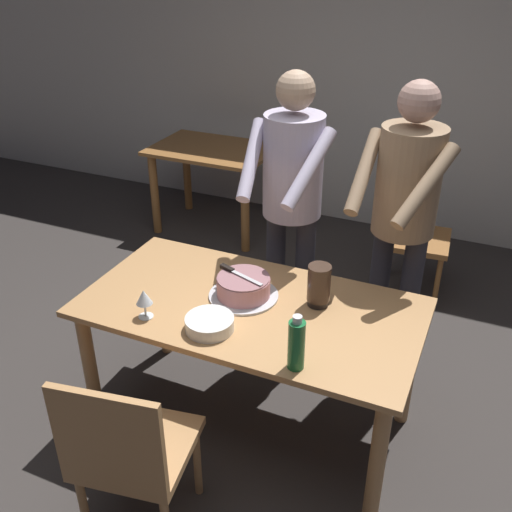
% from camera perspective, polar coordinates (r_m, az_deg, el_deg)
% --- Properties ---
extents(ground_plane, '(14.00, 14.00, 0.00)m').
position_cam_1_polar(ground_plane, '(3.26, -0.49, -15.84)').
color(ground_plane, '#383330').
extents(back_wall, '(10.00, 0.12, 2.70)m').
position_cam_1_polar(back_wall, '(5.01, 13.01, 17.40)').
color(back_wall, beige).
rests_on(back_wall, ground_plane).
extents(main_dining_table, '(1.62, 0.84, 0.75)m').
position_cam_1_polar(main_dining_table, '(2.84, -0.54, -6.68)').
color(main_dining_table, tan).
rests_on(main_dining_table, ground_plane).
extents(cake_on_platter, '(0.34, 0.34, 0.11)m').
position_cam_1_polar(cake_on_platter, '(2.81, -1.24, -3.11)').
color(cake_on_platter, silver).
rests_on(cake_on_platter, main_dining_table).
extents(cake_knife, '(0.26, 0.11, 0.02)m').
position_cam_1_polar(cake_knife, '(2.82, -2.30, -1.47)').
color(cake_knife, silver).
rests_on(cake_knife, cake_on_platter).
extents(plate_stack, '(0.22, 0.22, 0.06)m').
position_cam_1_polar(plate_stack, '(2.61, -4.57, -6.62)').
color(plate_stack, white).
rests_on(plate_stack, main_dining_table).
extents(wine_glass_near, '(0.08, 0.08, 0.14)m').
position_cam_1_polar(wine_glass_near, '(2.69, -10.91, -4.05)').
color(wine_glass_near, silver).
rests_on(wine_glass_near, main_dining_table).
extents(water_bottle, '(0.07, 0.07, 0.25)m').
position_cam_1_polar(water_bottle, '(2.35, 3.98, -8.61)').
color(water_bottle, '#1E6B38').
rests_on(water_bottle, main_dining_table).
extents(hurricane_lamp, '(0.11, 0.11, 0.21)m').
position_cam_1_polar(hurricane_lamp, '(2.74, 6.18, -2.87)').
color(hurricane_lamp, black).
rests_on(hurricane_lamp, main_dining_table).
extents(person_cutting_cake, '(0.47, 0.56, 1.72)m').
position_cam_1_polar(person_cutting_cake, '(3.16, 3.52, 6.17)').
color(person_cutting_cake, '#2D2D38').
rests_on(person_cutting_cake, ground_plane).
extents(person_standing_beside, '(0.46, 0.58, 1.72)m').
position_cam_1_polar(person_standing_beside, '(3.05, 14.29, 4.43)').
color(person_standing_beside, '#2D2D38').
rests_on(person_standing_beside, ground_plane).
extents(chair_near_side, '(0.51, 0.51, 0.90)m').
position_cam_1_polar(chair_near_side, '(2.50, -12.36, -18.14)').
color(chair_near_side, tan).
rests_on(chair_near_side, ground_plane).
extents(background_table, '(1.00, 0.70, 0.74)m').
position_cam_1_polar(background_table, '(4.99, -4.24, 8.76)').
color(background_table, '#9E6633').
rests_on(background_table, ground_plane).
extents(background_chair_1, '(0.47, 0.47, 0.90)m').
position_cam_1_polar(background_chair_1, '(4.19, 14.56, 2.51)').
color(background_chair_1, '#9E6633').
rests_on(background_chair_1, ground_plane).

